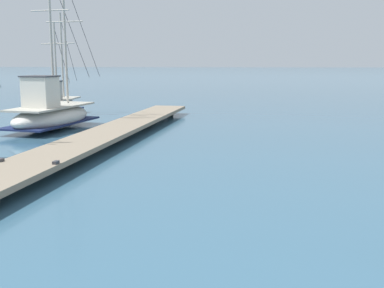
{
  "coord_description": "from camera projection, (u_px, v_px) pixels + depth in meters",
  "views": [
    {
      "loc": [
        -1.82,
        -1.63,
        3.14
      ],
      "look_at": [
        -2.75,
        8.24,
        1.4
      ],
      "focal_mm": 44.99,
      "sensor_mm": 36.0,
      "label": 1
    }
  ],
  "objects": [
    {
      "name": "floating_dock",
      "position": [
        95.0,
        138.0,
        17.23
      ],
      "size": [
        4.02,
        23.47,
        0.53
      ],
      "color": "gray",
      "rests_on": "ground"
    },
    {
      "name": "fishing_boat_2",
      "position": [
        56.0,
        105.0,
        26.94
      ],
      "size": [
        1.82,
        6.3,
        5.79
      ],
      "color": "silver",
      "rests_on": "ground"
    },
    {
      "name": "fishing_boat_1",
      "position": [
        51.0,
        113.0,
        21.75
      ],
      "size": [
        3.08,
        7.52,
        7.51
      ],
      "color": "silver",
      "rests_on": "ground"
    }
  ]
}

